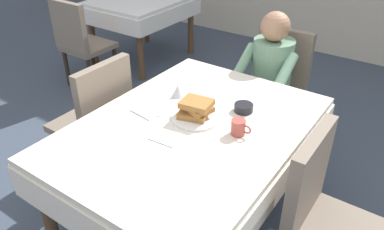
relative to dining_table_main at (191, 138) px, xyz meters
name	(u,v)px	position (x,y,z in m)	size (l,w,h in m)	color
ground_plane	(191,221)	(0.00, 0.00, -0.65)	(14.00, 14.00, 0.00)	#3D4756
dining_table_main	(191,138)	(0.00, 0.00, 0.00)	(1.12, 1.52, 0.74)	silver
chair_diner	(276,82)	(0.00, 1.17, -0.12)	(0.44, 0.45, 0.93)	#7A6B5B
diner_person	(269,72)	(0.00, 1.01, 0.02)	(0.40, 0.43, 1.12)	gray
chair_left_side	(98,116)	(-0.77, 0.00, -0.12)	(0.45, 0.44, 0.93)	#7A6B5B
chair_right_side	(323,212)	(0.77, 0.00, -0.12)	(0.45, 0.44, 0.93)	#7A6B5B
plate_breakfast	(196,117)	(-0.02, 0.07, 0.10)	(0.28, 0.28, 0.02)	white
breakfast_stack	(196,108)	(-0.02, 0.07, 0.16)	(0.20, 0.19, 0.10)	#A36B33
cup_coffee	(239,127)	(0.25, 0.07, 0.13)	(0.11, 0.08, 0.08)	#B24C42
bowl_butter	(244,108)	(0.16, 0.30, 0.11)	(0.11, 0.11, 0.04)	black
syrup_pitcher	(178,91)	(-0.25, 0.22, 0.13)	(0.08, 0.08, 0.07)	silver
fork_left_of_plate	(167,110)	(-0.21, 0.05, 0.09)	(0.18, 0.01, 0.01)	silver
knife_right_of_plate	(223,130)	(0.17, 0.05, 0.09)	(0.20, 0.01, 0.01)	silver
spoon_near_edge	(161,143)	(-0.03, -0.23, 0.09)	(0.15, 0.01, 0.01)	silver
napkin_folded	(147,111)	(-0.29, -0.03, 0.09)	(0.17, 0.12, 0.01)	white
background_table_far	(142,9)	(-2.02, 1.87, -0.03)	(0.92, 1.12, 0.74)	white
background_chair_empty	(80,40)	(-2.02, 0.92, -0.12)	(0.44, 0.45, 0.93)	#7A6B5B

